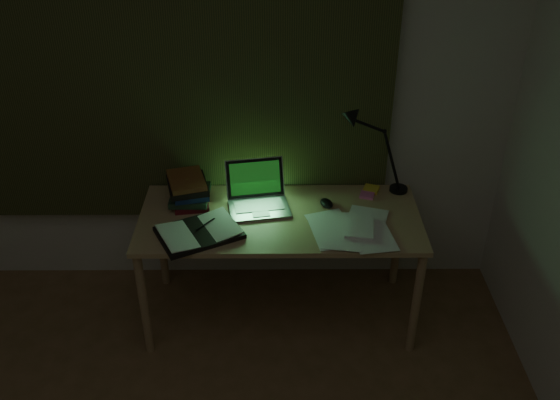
{
  "coord_description": "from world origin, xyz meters",
  "views": [
    {
      "loc": [
        0.51,
        -1.0,
        2.38
      ],
      "look_at": [
        0.52,
        1.49,
        0.82
      ],
      "focal_mm": 40.0,
      "sensor_mm": 36.0,
      "label": 1
    }
  ],
  "objects_px": {
    "laptop": "(259,192)",
    "open_textbook": "(199,232)",
    "desk_lamp": "(403,147)",
    "loose_papers": "(350,226)",
    "book_stack": "(189,189)",
    "desk": "(280,267)"
  },
  "relations": [
    {
      "from": "desk",
      "to": "open_textbook",
      "type": "xyz_separation_m",
      "value": [
        -0.39,
        -0.16,
        0.34
      ]
    },
    {
      "from": "desk",
      "to": "book_stack",
      "type": "height_order",
      "value": "book_stack"
    },
    {
      "from": "laptop",
      "to": "book_stack",
      "type": "relative_size",
      "value": 1.48
    },
    {
      "from": "open_textbook",
      "to": "book_stack",
      "type": "relative_size",
      "value": 1.63
    },
    {
      "from": "desk",
      "to": "laptop",
      "type": "xyz_separation_m",
      "value": [
        -0.1,
        0.06,
        0.43
      ]
    },
    {
      "from": "laptop",
      "to": "open_textbook",
      "type": "bearing_deg",
      "value": -152.65
    },
    {
      "from": "open_textbook",
      "to": "loose_papers",
      "type": "relative_size",
      "value": 1.15
    },
    {
      "from": "open_textbook",
      "to": "book_stack",
      "type": "xyz_separation_m",
      "value": [
        -0.08,
        0.3,
        0.06
      ]
    },
    {
      "from": "loose_papers",
      "to": "desk_lamp",
      "type": "distance_m",
      "value": 0.52
    },
    {
      "from": "laptop",
      "to": "desk_lamp",
      "type": "bearing_deg",
      "value": 4.28
    },
    {
      "from": "desk",
      "to": "loose_papers",
      "type": "xyz_separation_m",
      "value": [
        0.34,
        -0.1,
        0.33
      ]
    },
    {
      "from": "desk_lamp",
      "to": "open_textbook",
      "type": "bearing_deg",
      "value": -155.95
    },
    {
      "from": "open_textbook",
      "to": "desk",
      "type": "bearing_deg",
      "value": -5.41
    },
    {
      "from": "laptop",
      "to": "open_textbook",
      "type": "height_order",
      "value": "laptop"
    },
    {
      "from": "laptop",
      "to": "open_textbook",
      "type": "xyz_separation_m",
      "value": [
        -0.28,
        -0.22,
        -0.09
      ]
    },
    {
      "from": "laptop",
      "to": "loose_papers",
      "type": "bearing_deg",
      "value": -29.86
    },
    {
      "from": "desk",
      "to": "laptop",
      "type": "relative_size",
      "value": 4.15
    },
    {
      "from": "desk_lamp",
      "to": "laptop",
      "type": "bearing_deg",
      "value": -163.23
    },
    {
      "from": "book_stack",
      "to": "loose_papers",
      "type": "relative_size",
      "value": 0.71
    },
    {
      "from": "desk",
      "to": "desk_lamp",
      "type": "distance_m",
      "value": 0.9
    },
    {
      "from": "laptop",
      "to": "loose_papers",
      "type": "distance_m",
      "value": 0.48
    },
    {
      "from": "laptop",
      "to": "desk",
      "type": "bearing_deg",
      "value": -40.05
    }
  ]
}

